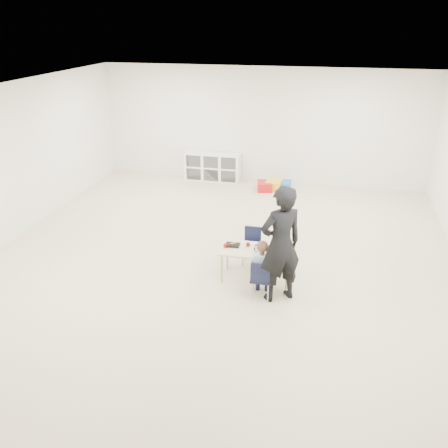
% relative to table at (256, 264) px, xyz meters
% --- Properties ---
extents(room, '(9.00, 9.02, 2.80)m').
position_rel_table_xyz_m(room, '(-0.70, 0.42, 1.14)').
color(room, beige).
rests_on(room, ground).
extents(table, '(1.15, 0.59, 0.52)m').
position_rel_table_xyz_m(table, '(0.00, 0.00, 0.00)').
color(table, beige).
rests_on(table, ground).
extents(chair_near, '(0.31, 0.29, 0.62)m').
position_rel_table_xyz_m(chair_near, '(0.16, -0.50, 0.05)').
color(chair_near, black).
rests_on(chair_near, ground).
extents(chair_far, '(0.31, 0.29, 0.62)m').
position_rel_table_xyz_m(chair_far, '(-0.16, 0.50, 0.05)').
color(chair_far, black).
rests_on(chair_far, ground).
extents(child, '(0.42, 0.42, 0.98)m').
position_rel_table_xyz_m(child, '(0.16, -0.50, 0.23)').
color(child, '#A6C1E0').
rests_on(child, chair_near).
extents(lunch_tray_near, '(0.22, 0.16, 0.03)m').
position_rel_table_xyz_m(lunch_tray_near, '(0.08, 0.05, 0.27)').
color(lunch_tray_near, black).
rests_on(lunch_tray_near, table).
extents(lunch_tray_far, '(0.22, 0.16, 0.03)m').
position_rel_table_xyz_m(lunch_tray_far, '(-0.39, 0.05, 0.27)').
color(lunch_tray_far, black).
rests_on(lunch_tray_far, table).
extents(milk_carton, '(0.07, 0.07, 0.10)m').
position_rel_table_xyz_m(milk_carton, '(0.04, -0.11, 0.31)').
color(milk_carton, white).
rests_on(milk_carton, table).
extents(bread_roll, '(0.09, 0.09, 0.07)m').
position_rel_table_xyz_m(bread_roll, '(0.30, -0.10, 0.29)').
color(bread_roll, tan).
rests_on(bread_roll, table).
extents(apple_near, '(0.07, 0.07, 0.07)m').
position_rel_table_xyz_m(apple_near, '(-0.15, 0.08, 0.29)').
color(apple_near, maroon).
rests_on(apple_near, table).
extents(apple_far, '(0.07, 0.07, 0.07)m').
position_rel_table_xyz_m(apple_far, '(-0.49, -0.04, 0.29)').
color(apple_far, maroon).
rests_on(apple_far, table).
extents(cubby_shelf, '(1.40, 0.40, 0.70)m').
position_rel_table_xyz_m(cubby_shelf, '(-1.90, 4.70, 0.09)').
color(cubby_shelf, white).
rests_on(cubby_shelf, ground).
extents(adult, '(0.77, 0.72, 1.77)m').
position_rel_table_xyz_m(adult, '(0.42, -0.49, 0.62)').
color(adult, black).
rests_on(adult, ground).
extents(bin_red, '(0.41, 0.49, 0.21)m').
position_rel_table_xyz_m(bin_red, '(-0.48, 4.21, -0.16)').
color(bin_red, '#B41214').
rests_on(bin_red, ground).
extents(bin_yellow, '(0.40, 0.49, 0.22)m').
position_rel_table_xyz_m(bin_yellow, '(-0.27, 4.33, -0.15)').
color(bin_yellow, yellow).
rests_on(bin_yellow, ground).
extents(bin_blue, '(0.34, 0.42, 0.19)m').
position_rel_table_xyz_m(bin_blue, '(-0.04, 4.40, -0.17)').
color(bin_blue, blue).
rests_on(bin_blue, ground).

